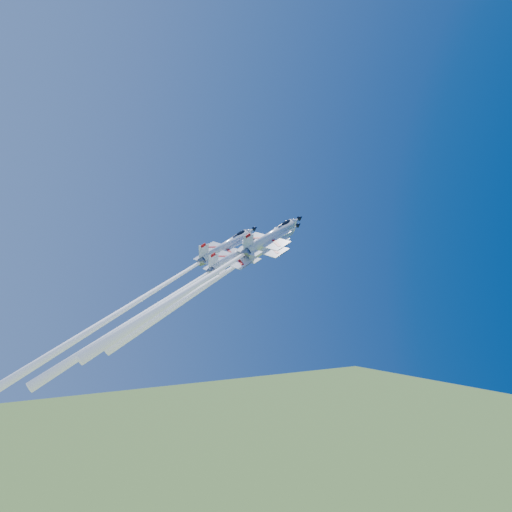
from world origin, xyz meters
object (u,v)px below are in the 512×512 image
jet_right (212,275)px  jet_slot (171,297)px  jet_lead (220,276)px  jet_left (129,306)px

jet_right → jet_slot: size_ratio=1.01×
jet_lead → jet_slot: bearing=-76.1°
jet_slot → jet_left: bearing=-173.8°
jet_right → jet_slot: jet_right is taller
jet_left → jet_lead: bearing=63.1°
jet_left → jet_slot: (3.64, -11.36, 1.94)m
jet_left → jet_right: (10.57, -14.11, 6.01)m
jet_slot → jet_right: bearing=56.8°
jet_left → jet_slot: bearing=6.2°
jet_lead → jet_slot: 15.81m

